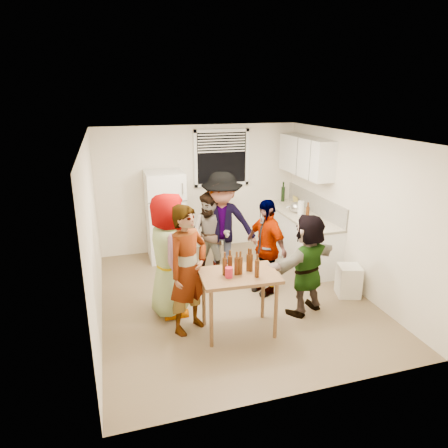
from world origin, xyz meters
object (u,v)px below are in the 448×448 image
object	(u,v)px
trash_bin	(349,281)
beer_bottle_table	(250,271)
guest_black	(264,291)
refrigerator	(166,216)
guest_grey	(172,312)
guest_stripe	(190,328)
beer_bottle_counter	(307,221)
guest_orange	(304,311)
wine_bottle	(283,201)
serving_table	(238,331)
red_cup	(229,277)
kettle	(296,212)
blue_cup	(315,228)
guest_back_left	(211,275)
guest_back_right	(222,274)

from	to	relation	value
trash_bin	beer_bottle_table	distance (m)	1.96
guest_black	refrigerator	bearing A→B (deg)	-161.75
trash_bin	guest_grey	xyz separation A→B (m)	(-2.78, 0.28, -0.25)
guest_stripe	beer_bottle_counter	bearing A→B (deg)	-3.82
beer_bottle_counter	trash_bin	distance (m)	1.34
trash_bin	guest_orange	xyz separation A→B (m)	(-0.89, -0.25, -0.25)
beer_bottle_counter	guest_black	bearing A→B (deg)	-147.67
guest_grey	wine_bottle	bearing A→B (deg)	-49.41
guest_black	serving_table	bearing A→B (deg)	-55.16
refrigerator	red_cup	xyz separation A→B (m)	(0.37, -2.87, -0.00)
refrigerator	guest_grey	world-z (taller)	refrigerator
refrigerator	guest_stripe	xyz separation A→B (m)	(-0.09, -2.56, -0.85)
beer_bottle_counter	guest_grey	xyz separation A→B (m)	(-2.61, -0.88, -0.90)
kettle	beer_bottle_table	size ratio (longest dim) A/B	1.15
serving_table	guest_grey	world-z (taller)	serving_table
wine_bottle	blue_cup	distance (m)	1.78
beer_bottle_table	guest_stripe	bearing A→B (deg)	165.65
beer_bottle_counter	wine_bottle	bearing A→B (deg)	83.79
serving_table	red_cup	distance (m)	0.87
kettle	guest_black	bearing A→B (deg)	-109.07
guest_grey	guest_orange	bearing A→B (deg)	-104.23
guest_grey	beer_bottle_table	bearing A→B (deg)	-125.02
beer_bottle_counter	blue_cup	world-z (taller)	beer_bottle_counter
refrigerator	guest_black	bearing A→B (deg)	-54.98
guest_grey	guest_stripe	distance (m)	0.53
serving_table	guest_black	xyz separation A→B (m)	(0.76, 0.96, 0.00)
wine_bottle	guest_grey	xyz separation A→B (m)	(-2.76, -2.26, -0.90)
guest_stripe	guest_orange	world-z (taller)	guest_orange
kettle	wine_bottle	xyz separation A→B (m)	(0.10, 0.83, -0.00)
trash_bin	guest_black	world-z (taller)	trash_bin
wine_bottle	guest_black	xyz separation A→B (m)	(-1.21, -2.05, -0.90)
guest_back_left	refrigerator	bearing A→B (deg)	160.65
blue_cup	serving_table	xyz separation A→B (m)	(-1.76, -1.24, -0.90)
beer_bottle_counter	guest_back_left	xyz separation A→B (m)	(-1.73, 0.16, -0.90)
guest_back_left	beer_bottle_counter	bearing A→B (deg)	34.13
wine_bottle	guest_back_right	xyz separation A→B (m)	(-1.69, -1.24, -0.90)
blue_cup	guest_back_left	distance (m)	1.98
guest_orange	beer_bottle_counter	bearing A→B (deg)	-139.72
blue_cup	guest_orange	size ratio (longest dim) A/B	0.09
kettle	blue_cup	xyz separation A→B (m)	(-0.11, -0.94, -0.00)
kettle	beer_bottle_table	xyz separation A→B (m)	(-1.70, -2.13, -0.05)
red_cup	guest_grey	size ratio (longest dim) A/B	0.07
refrigerator	red_cup	bearing A→B (deg)	-82.60
beer_bottle_counter	beer_bottle_table	bearing A→B (deg)	-136.09
beer_bottle_table	beer_bottle_counter	bearing A→B (deg)	43.91
wine_bottle	guest_back_left	world-z (taller)	wine_bottle
red_cup	guest_black	size ratio (longest dim) A/B	0.09
refrigerator	guest_back_right	size ratio (longest dim) A/B	0.92
trash_bin	guest_back_left	size ratio (longest dim) A/B	0.33
refrigerator	guest_stripe	distance (m)	2.70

